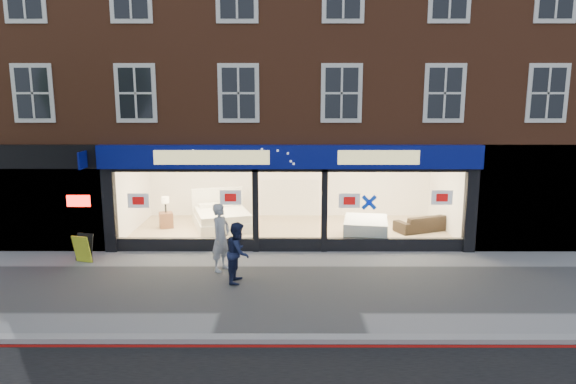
{
  "coord_description": "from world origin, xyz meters",
  "views": [
    {
      "loc": [
        -0.03,
        -12.21,
        4.75
      ],
      "look_at": [
        -0.06,
        2.5,
        1.96
      ],
      "focal_mm": 32.0,
      "sensor_mm": 36.0,
      "label": 1
    }
  ],
  "objects_px": {
    "mattress_stack": "(366,229)",
    "pedestrian_grey": "(221,237)",
    "display_bed": "(222,218)",
    "sofa": "(422,223)",
    "a_board": "(83,248)",
    "pedestrian_blue": "(238,252)"
  },
  "relations": [
    {
      "from": "display_bed",
      "to": "a_board",
      "type": "xyz_separation_m",
      "value": [
        -3.54,
        -3.56,
        -0.04
      ]
    },
    {
      "from": "mattress_stack",
      "to": "pedestrian_grey",
      "type": "bearing_deg",
      "value": -148.19
    },
    {
      "from": "sofa",
      "to": "pedestrian_blue",
      "type": "height_order",
      "value": "pedestrian_blue"
    },
    {
      "from": "sofa",
      "to": "pedestrian_blue",
      "type": "relative_size",
      "value": 1.22
    },
    {
      "from": "mattress_stack",
      "to": "pedestrian_grey",
      "type": "distance_m",
      "value": 5.16
    },
    {
      "from": "display_bed",
      "to": "sofa",
      "type": "distance_m",
      "value": 7.03
    },
    {
      "from": "a_board",
      "to": "pedestrian_grey",
      "type": "xyz_separation_m",
      "value": [
        4.07,
        -0.68,
        0.52
      ]
    },
    {
      "from": "mattress_stack",
      "to": "sofa",
      "type": "distance_m",
      "value": 2.4
    },
    {
      "from": "a_board",
      "to": "display_bed",
      "type": "bearing_deg",
      "value": 61.96
    },
    {
      "from": "a_board",
      "to": "pedestrian_blue",
      "type": "bearing_deg",
      "value": -2.03
    },
    {
      "from": "mattress_stack",
      "to": "sofa",
      "type": "bearing_deg",
      "value": 27.41
    },
    {
      "from": "sofa",
      "to": "a_board",
      "type": "relative_size",
      "value": 2.34
    },
    {
      "from": "sofa",
      "to": "pedestrian_grey",
      "type": "xyz_separation_m",
      "value": [
        -6.49,
        -3.81,
        0.55
      ]
    },
    {
      "from": "pedestrian_grey",
      "to": "pedestrian_blue",
      "type": "relative_size",
      "value": 1.18
    },
    {
      "from": "sofa",
      "to": "a_board",
      "type": "height_order",
      "value": "a_board"
    },
    {
      "from": "mattress_stack",
      "to": "pedestrian_grey",
      "type": "relative_size",
      "value": 1.04
    },
    {
      "from": "display_bed",
      "to": "mattress_stack",
      "type": "bearing_deg",
      "value": -33.91
    },
    {
      "from": "display_bed",
      "to": "pedestrian_grey",
      "type": "distance_m",
      "value": 4.29
    },
    {
      "from": "a_board",
      "to": "mattress_stack",
      "type": "bearing_deg",
      "value": 30.33
    },
    {
      "from": "mattress_stack",
      "to": "a_board",
      "type": "relative_size",
      "value": 2.35
    },
    {
      "from": "display_bed",
      "to": "mattress_stack",
      "type": "distance_m",
      "value": 5.13
    },
    {
      "from": "pedestrian_grey",
      "to": "pedestrian_blue",
      "type": "bearing_deg",
      "value": -121.93
    }
  ]
}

